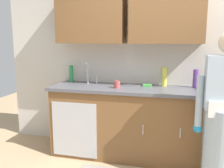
{
  "coord_description": "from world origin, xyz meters",
  "views": [
    {
      "loc": [
        0.06,
        -2.38,
        1.54
      ],
      "look_at": [
        -0.69,
        0.55,
        1.0
      ],
      "focal_mm": 39.2,
      "sensor_mm": 36.0,
      "label": 1
    }
  ],
  "objects_px": {
    "cup_by_sink": "(117,84)",
    "sponge": "(147,85)",
    "bottle_water_tall": "(71,74)",
    "bottle_cleaner_spray": "(196,79)",
    "bottle_dish_liquid": "(164,77)",
    "person_at_sink": "(222,127)",
    "sink": "(87,86)",
    "knife_on_counter": "(131,85)"
  },
  "relations": [
    {
      "from": "cup_by_sink",
      "to": "sponge",
      "type": "height_order",
      "value": "cup_by_sink"
    },
    {
      "from": "bottle_water_tall",
      "to": "bottle_cleaner_spray",
      "type": "bearing_deg",
      "value": -0.74
    },
    {
      "from": "bottle_water_tall",
      "to": "bottle_dish_liquid",
      "type": "relative_size",
      "value": 0.97
    },
    {
      "from": "bottle_dish_liquid",
      "to": "person_at_sink",
      "type": "bearing_deg",
      "value": -51.33
    },
    {
      "from": "sink",
      "to": "bottle_dish_liquid",
      "type": "relative_size",
      "value": 1.99
    },
    {
      "from": "bottle_dish_liquid",
      "to": "knife_on_counter",
      "type": "bearing_deg",
      "value": -175.98
    },
    {
      "from": "sink",
      "to": "cup_by_sink",
      "type": "height_order",
      "value": "sink"
    },
    {
      "from": "person_at_sink",
      "to": "sponge",
      "type": "height_order",
      "value": "person_at_sink"
    },
    {
      "from": "bottle_cleaner_spray",
      "to": "knife_on_counter",
      "type": "bearing_deg",
      "value": -179.18
    },
    {
      "from": "cup_by_sink",
      "to": "sponge",
      "type": "relative_size",
      "value": 0.82
    },
    {
      "from": "person_at_sink",
      "to": "bottle_dish_liquid",
      "type": "height_order",
      "value": "person_at_sink"
    },
    {
      "from": "person_at_sink",
      "to": "knife_on_counter",
      "type": "relative_size",
      "value": 6.75
    },
    {
      "from": "person_at_sink",
      "to": "knife_on_counter",
      "type": "bearing_deg",
      "value": 144.93
    },
    {
      "from": "sink",
      "to": "bottle_cleaner_spray",
      "type": "height_order",
      "value": "sink"
    },
    {
      "from": "sink",
      "to": "person_at_sink",
      "type": "distance_m",
      "value": 1.74
    },
    {
      "from": "bottle_cleaner_spray",
      "to": "sponge",
      "type": "bearing_deg",
      "value": -173.61
    },
    {
      "from": "sink",
      "to": "knife_on_counter",
      "type": "xyz_separation_m",
      "value": [
        0.59,
        0.16,
        0.02
      ]
    },
    {
      "from": "bottle_cleaner_spray",
      "to": "bottle_dish_liquid",
      "type": "bearing_deg",
      "value": 177.28
    },
    {
      "from": "bottle_water_tall",
      "to": "bottle_dish_liquid",
      "type": "bearing_deg",
      "value": -0.15
    },
    {
      "from": "person_at_sink",
      "to": "bottle_water_tall",
      "type": "bearing_deg",
      "value": 158.42
    },
    {
      "from": "knife_on_counter",
      "to": "sponge",
      "type": "height_order",
      "value": "sponge"
    },
    {
      "from": "cup_by_sink",
      "to": "knife_on_counter",
      "type": "relative_size",
      "value": 0.38
    },
    {
      "from": "bottle_dish_liquid",
      "to": "knife_on_counter",
      "type": "height_order",
      "value": "bottle_dish_liquid"
    },
    {
      "from": "bottle_cleaner_spray",
      "to": "person_at_sink",
      "type": "bearing_deg",
      "value": -73.68
    },
    {
      "from": "bottle_cleaner_spray",
      "to": "sponge",
      "type": "height_order",
      "value": "bottle_cleaner_spray"
    },
    {
      "from": "sink",
      "to": "sponge",
      "type": "height_order",
      "value": "sink"
    },
    {
      "from": "sink",
      "to": "bottle_water_tall",
      "type": "relative_size",
      "value": 2.05
    },
    {
      "from": "sponge",
      "to": "cup_by_sink",
      "type": "bearing_deg",
      "value": -152.22
    },
    {
      "from": "cup_by_sink",
      "to": "knife_on_counter",
      "type": "distance_m",
      "value": 0.29
    },
    {
      "from": "sink",
      "to": "bottle_water_tall",
      "type": "distance_m",
      "value": 0.39
    },
    {
      "from": "bottle_water_tall",
      "to": "knife_on_counter",
      "type": "relative_size",
      "value": 1.02
    },
    {
      "from": "cup_by_sink",
      "to": "sponge",
      "type": "distance_m",
      "value": 0.41
    },
    {
      "from": "person_at_sink",
      "to": "cup_by_sink",
      "type": "xyz_separation_m",
      "value": [
        -1.19,
        0.49,
        0.29
      ]
    },
    {
      "from": "sink",
      "to": "bottle_cleaner_spray",
      "type": "distance_m",
      "value": 1.43
    },
    {
      "from": "bottle_dish_liquid",
      "to": "knife_on_counter",
      "type": "xyz_separation_m",
      "value": [
        -0.43,
        -0.03,
        -0.12
      ]
    },
    {
      "from": "bottle_water_tall",
      "to": "sink",
      "type": "bearing_deg",
      "value": -31.74
    },
    {
      "from": "bottle_water_tall",
      "to": "knife_on_counter",
      "type": "height_order",
      "value": "bottle_water_tall"
    },
    {
      "from": "cup_by_sink",
      "to": "bottle_water_tall",
      "type": "bearing_deg",
      "value": 159.47
    },
    {
      "from": "sink",
      "to": "sponge",
      "type": "bearing_deg",
      "value": 7.21
    },
    {
      "from": "person_at_sink",
      "to": "sponge",
      "type": "bearing_deg",
      "value": 140.53
    },
    {
      "from": "bottle_water_tall",
      "to": "bottle_cleaner_spray",
      "type": "relative_size",
      "value": 1.03
    },
    {
      "from": "sink",
      "to": "bottle_cleaner_spray",
      "type": "relative_size",
      "value": 2.1
    }
  ]
}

